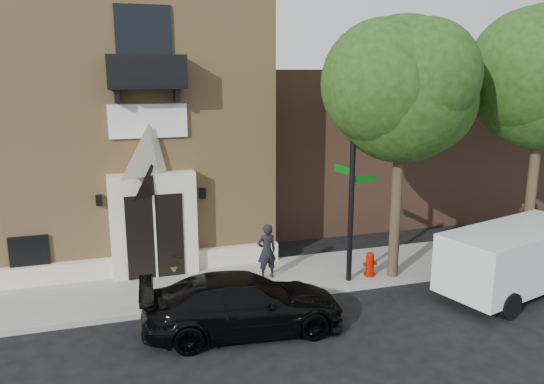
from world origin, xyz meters
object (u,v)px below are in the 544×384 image
Objects in this scene: black_sedan at (244,304)px; dumpster at (478,248)px; cargo_van at (519,256)px; street_sign at (352,183)px; pedestrian_near at (267,251)px; pedestrian_far at (529,215)px; fire_hydrant at (370,264)px.

dumpster is (8.39, 1.94, -0.02)m from black_sedan.
street_sign is (-4.44, 1.99, 2.06)m from cargo_van.
dumpster is (4.62, 0.01, -2.45)m from street_sign.
black_sedan is 4.89m from street_sign.
street_sign is at bearing -58.95° from black_sedan.
dumpster is at bearing -11.06° from street_sign.
black_sedan is 3.21m from pedestrian_near.
pedestrian_far is (10.57, 0.86, 0.07)m from pedestrian_near.
pedestrian_far is at bearing -68.88° from black_sedan.
fire_hydrant is at bearing 159.17° from pedestrian_near.
cargo_van is 4.28m from fire_hydrant.
street_sign reaches higher than fire_hydrant.
cargo_van is 2.93× the size of dumpster.
pedestrian_far is at bearing 178.47° from pedestrian_near.
black_sedan is 6.48× the size of fire_hydrant.
cargo_van is 5.28m from street_sign.
cargo_van is at bearing -35.24° from street_sign.
pedestrian_far is (7.48, 1.67, 0.54)m from fire_hydrant.
dumpster is (3.86, -0.11, 0.18)m from fire_hydrant.
cargo_van reaches higher than black_sedan.
pedestrian_far reaches higher than dumpster.
black_sedan is 8.61m from dumpster.
black_sedan reaches higher than dumpster.
black_sedan is at bearing 94.25° from pedestrian_far.
street_sign is at bearing 174.63° from dumpster.
cargo_van is 3.05× the size of pedestrian_near.
cargo_van reaches higher than dumpster.
fire_hydrant is at bearing -61.76° from black_sedan.
cargo_van is 2.82× the size of pedestrian_far.
black_sedan is 2.94× the size of pedestrian_near.
pedestrian_near reaches higher than fire_hydrant.
dumpster is at bearing -73.05° from black_sedan.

